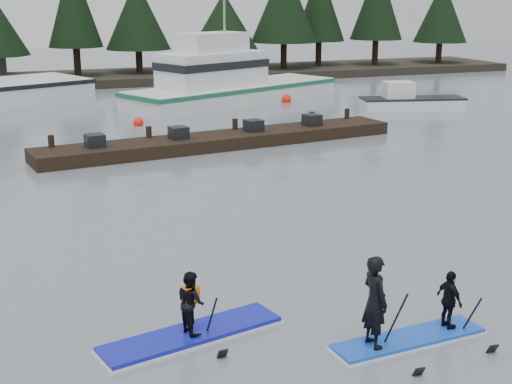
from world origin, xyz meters
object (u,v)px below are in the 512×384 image
object	(u,v)px
floating_dock	(223,140)
paddleboard_duo	(402,311)
fishing_boat_medium	(229,93)
paddleboard_solo	(191,320)

from	to	relation	value
floating_dock	paddleboard_duo	size ratio (longest dim) A/B	5.20
fishing_boat_medium	floating_dock	xyz separation A→B (m)	(-4.28, -11.71, -0.32)
fishing_boat_medium	paddleboard_duo	size ratio (longest dim) A/B	4.66
fishing_boat_medium	paddleboard_solo	world-z (taller)	fishing_boat_medium
fishing_boat_medium	paddleboard_duo	world-z (taller)	fishing_boat_medium
paddleboard_duo	fishing_boat_medium	bearing A→B (deg)	73.41
paddleboard_solo	paddleboard_duo	xyz separation A→B (m)	(3.57, -1.61, 0.29)
floating_dock	paddleboard_solo	world-z (taller)	paddleboard_solo
fishing_boat_medium	floating_dock	size ratio (longest dim) A/B	0.90
paddleboard_solo	fishing_boat_medium	bearing A→B (deg)	57.30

